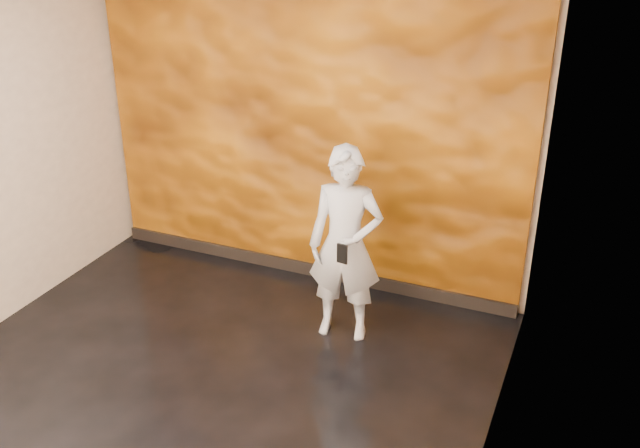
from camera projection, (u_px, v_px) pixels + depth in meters
The scene contains 5 objects.
room at pixel (179, 216), 4.49m from camera, with size 4.02×4.02×2.81m.
feature_wall at pixel (306, 131), 6.13m from camera, with size 3.90×0.06×2.75m, color #C8710C.
baseboard at pixel (305, 268), 6.66m from camera, with size 3.90×0.04×0.12m, color black.
man at pixel (346, 245), 5.48m from camera, with size 0.58×0.38×1.58m, color #979AA5.
phone at pixel (342, 254), 5.25m from camera, with size 0.08×0.02×0.15m, color black.
Camera 1 is at (2.42, -3.41, 3.27)m, focal length 40.00 mm.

